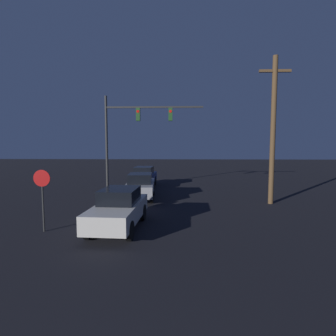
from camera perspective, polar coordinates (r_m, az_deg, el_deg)
The scene contains 6 objects.
car_near at distance 10.67m, azimuth -10.63°, elevation -8.63°, with size 1.83×4.15×1.58m.
car_mid at distance 16.19m, azimuth -6.04°, elevation -3.88°, with size 1.85×4.16×1.58m.
car_far at distance 20.83m, azimuth -5.34°, elevation -1.87°, with size 1.81×4.14×1.58m.
traffic_signal_mast at distance 19.15m, azimuth -7.97°, elevation 8.85°, with size 7.01×0.30×6.79m.
stop_sign at distance 11.00m, azimuth -25.68°, elevation -4.22°, with size 0.64×0.07×2.38m.
utility_pole at distance 15.73m, azimuth 21.90°, elevation 8.02°, with size 1.72×0.28×8.12m.
Camera 1 is at (0.48, -0.15, 3.31)m, focal length 28.00 mm.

